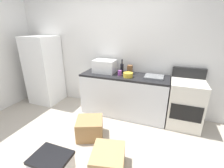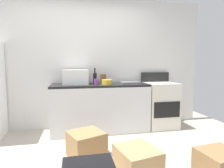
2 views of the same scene
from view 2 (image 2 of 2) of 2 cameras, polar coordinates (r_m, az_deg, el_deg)
name	(u,v)px [view 2 (image 2 of 2)]	position (r m, az deg, el deg)	size (l,w,h in m)	color
ground_plane	(90,165)	(2.56, -6.72, -23.50)	(6.00, 6.00, 0.00)	#B2A899
wall_back	(83,63)	(3.78, -8.97, 6.48)	(5.00, 0.10, 2.60)	silver
kitchen_counter	(100,108)	(3.55, -3.61, -7.24)	(1.80, 0.60, 0.90)	silver
stove_oven	(160,104)	(3.91, 14.48, -5.97)	(0.60, 0.61, 1.10)	silver
microwave	(75,77)	(3.48, -11.23, 2.13)	(0.46, 0.34, 0.27)	white
sink_basin	(130,82)	(3.65, 5.54, 0.49)	(0.36, 0.32, 0.03)	slate
wine_bottle	(95,78)	(3.57, -5.29, 1.90)	(0.07, 0.07, 0.30)	black
coffee_mug	(96,82)	(3.41, -4.89, 0.71)	(0.08, 0.08, 0.10)	purple
knife_block	(103,79)	(3.62, -2.72, 1.66)	(0.10, 0.10, 0.18)	brown
mixing_bowl	(107,82)	(3.38, -1.59, 0.61)	(0.19, 0.19, 0.09)	gold
cardboard_box_large	(86,144)	(2.70, -7.90, -17.87)	(0.44, 0.41, 0.34)	#A37A4C
cardboard_box_medium	(219,168)	(2.41, 30.13, -21.46)	(0.40, 0.37, 0.36)	olive
cardboard_box_small	(137,160)	(2.35, 7.73, -22.30)	(0.43, 0.48, 0.30)	tan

